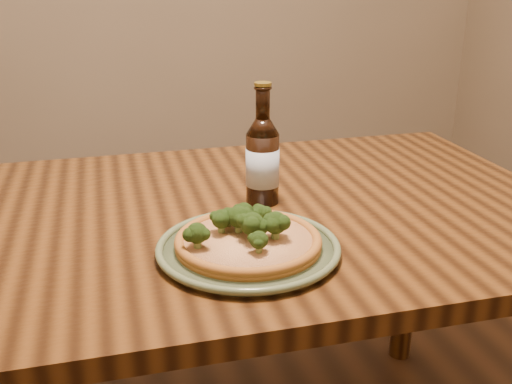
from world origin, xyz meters
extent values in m
cube|color=#4E2B10|center=(0.00, 0.10, 0.73)|extent=(1.60, 0.90, 0.04)
cylinder|color=#4E2B10|center=(0.73, 0.48, 0.35)|extent=(0.07, 0.07, 0.71)
cylinder|color=#596646|center=(0.06, -0.11, 0.76)|extent=(0.30, 0.30, 0.01)
torus|color=#596646|center=(0.06, -0.11, 0.76)|extent=(0.33, 0.33, 0.01)
torus|color=#596646|center=(0.06, -0.11, 0.76)|extent=(0.26, 0.26, 0.01)
cylinder|color=#A26224|center=(0.06, -0.11, 0.77)|extent=(0.26, 0.26, 0.01)
torus|color=#A26224|center=(0.06, -0.11, 0.78)|extent=(0.26, 0.26, 0.02)
cylinder|color=beige|center=(0.06, -0.11, 0.78)|extent=(0.23, 0.23, 0.01)
sphere|color=#304F18|center=(0.11, -0.12, 0.81)|extent=(0.06, 0.06, 0.04)
sphere|color=#304F18|center=(0.07, -0.12, 0.81)|extent=(0.05, 0.05, 0.04)
sphere|color=#304F18|center=(0.07, -0.04, 0.80)|extent=(0.03, 0.03, 0.03)
sphere|color=#304F18|center=(0.10, -0.05, 0.80)|extent=(0.03, 0.03, 0.03)
sphere|color=#304F18|center=(0.07, -0.16, 0.80)|extent=(0.04, 0.04, 0.03)
sphere|color=#304F18|center=(0.05, -0.08, 0.81)|extent=(0.05, 0.05, 0.04)
sphere|color=#304F18|center=(-0.03, -0.12, 0.81)|extent=(0.05, 0.05, 0.04)
sphere|color=#304F18|center=(0.02, -0.07, 0.80)|extent=(0.04, 0.04, 0.04)
sphere|color=#304F18|center=(0.04, -0.05, 0.80)|extent=(0.04, 0.04, 0.03)
cylinder|color=black|center=(0.15, 0.12, 0.83)|extent=(0.07, 0.07, 0.15)
cone|color=black|center=(0.15, 0.12, 0.92)|extent=(0.07, 0.07, 0.03)
cylinder|color=black|center=(0.15, 0.12, 0.97)|extent=(0.03, 0.03, 0.07)
torus|color=black|center=(0.15, 0.12, 1.00)|extent=(0.04, 0.04, 0.01)
cylinder|color=#A58C33|center=(0.15, 0.12, 1.01)|extent=(0.04, 0.04, 0.01)
cylinder|color=silver|center=(0.15, 0.12, 0.83)|extent=(0.07, 0.07, 0.08)
camera|label=1|loc=(-0.16, -1.04, 1.23)|focal=42.00mm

